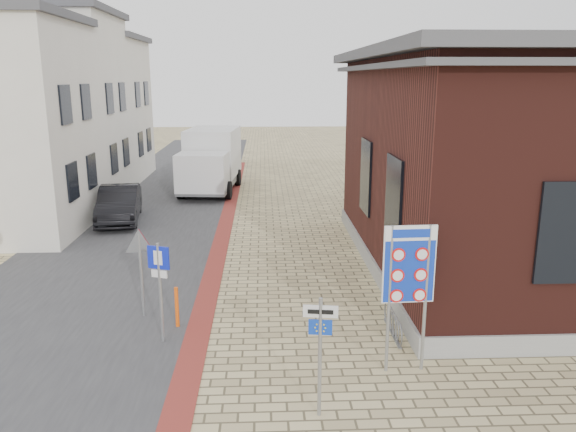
{
  "coord_description": "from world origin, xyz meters",
  "views": [
    {
      "loc": [
        -0.39,
        -10.01,
        5.96
      ],
      "look_at": [
        0.28,
        5.13,
        2.2
      ],
      "focal_mm": 35.0,
      "sensor_mm": 36.0,
      "label": 1
    }
  ],
  "objects_px": {
    "border_sign": "(409,267)",
    "essen_sign": "(320,340)",
    "parking_sign": "(159,276)",
    "bollard": "(177,307)",
    "box_truck": "(211,160)",
    "sedan": "(119,204)"
  },
  "relations": [
    {
      "from": "border_sign",
      "to": "essen_sign",
      "type": "xyz_separation_m",
      "value": [
        -1.93,
        -1.53,
        -0.78
      ]
    },
    {
      "from": "border_sign",
      "to": "box_truck",
      "type": "bearing_deg",
      "value": 103.67
    },
    {
      "from": "box_truck",
      "to": "parking_sign",
      "type": "bearing_deg",
      "value": -83.67
    },
    {
      "from": "border_sign",
      "to": "bollard",
      "type": "xyz_separation_m",
      "value": [
        -5.03,
        2.3,
        -1.75
      ]
    },
    {
      "from": "box_truck",
      "to": "essen_sign",
      "type": "relative_size",
      "value": 2.83
    },
    {
      "from": "sedan",
      "to": "border_sign",
      "type": "bearing_deg",
      "value": -63.5
    },
    {
      "from": "box_truck",
      "to": "bollard",
      "type": "bearing_deg",
      "value": -82.87
    },
    {
      "from": "box_truck",
      "to": "sedan",
      "type": "bearing_deg",
      "value": -112.72
    },
    {
      "from": "sedan",
      "to": "border_sign",
      "type": "xyz_separation_m",
      "value": [
        9.0,
        -12.9,
        1.52
      ]
    },
    {
      "from": "essen_sign",
      "to": "parking_sign",
      "type": "bearing_deg",
      "value": 145.67
    },
    {
      "from": "essen_sign",
      "to": "parking_sign",
      "type": "distance_m",
      "value": 4.5
    },
    {
      "from": "sedan",
      "to": "bollard",
      "type": "xyz_separation_m",
      "value": [
        3.97,
        -10.6,
        -0.23
      ]
    },
    {
      "from": "border_sign",
      "to": "bollard",
      "type": "bearing_deg",
      "value": 152.64
    },
    {
      "from": "border_sign",
      "to": "parking_sign",
      "type": "xyz_separation_m",
      "value": [
        -5.25,
        1.5,
        -0.65
      ]
    },
    {
      "from": "border_sign",
      "to": "bollard",
      "type": "distance_m",
      "value": 5.81
    },
    {
      "from": "essen_sign",
      "to": "parking_sign",
      "type": "xyz_separation_m",
      "value": [
        -3.32,
        3.03,
        0.13
      ]
    },
    {
      "from": "parking_sign",
      "to": "bollard",
      "type": "distance_m",
      "value": 1.38
    },
    {
      "from": "border_sign",
      "to": "essen_sign",
      "type": "distance_m",
      "value": 2.58
    },
    {
      "from": "box_truck",
      "to": "parking_sign",
      "type": "distance_m",
      "value": 17.73
    },
    {
      "from": "border_sign",
      "to": "essen_sign",
      "type": "height_order",
      "value": "border_sign"
    },
    {
      "from": "essen_sign",
      "to": "bollard",
      "type": "bearing_deg",
      "value": 137.06
    },
    {
      "from": "essen_sign",
      "to": "parking_sign",
      "type": "relative_size",
      "value": 0.95
    }
  ]
}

